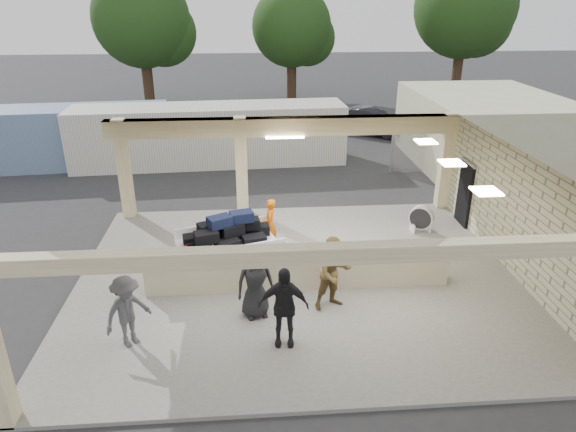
{
  "coord_description": "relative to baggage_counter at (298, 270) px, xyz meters",
  "views": [
    {
      "loc": [
        -1.17,
        -12.34,
        7.32
      ],
      "look_at": [
        -0.16,
        1.0,
        1.51
      ],
      "focal_mm": 32.0,
      "sensor_mm": 36.0,
      "label": 1
    }
  ],
  "objects": [
    {
      "name": "passenger_c",
      "position": [
        -3.96,
        -2.18,
        0.37
      ],
      "size": [
        1.06,
        1.05,
        1.71
      ],
      "primitive_type": "imported",
      "rotation": [
        0.0,
        0.0,
        0.78
      ],
      "color": "#48474C",
      "rests_on": "pavilion"
    },
    {
      "name": "container_blue",
      "position": [
        -10.14,
        11.64,
        0.75
      ],
      "size": [
        10.44,
        3.29,
        2.67
      ],
      "primitive_type": "cube",
      "rotation": [
        0.0,
        0.0,
        0.08
      ],
      "color": "#6C88AD",
      "rests_on": "ground"
    },
    {
      "name": "car_dark",
      "position": [
        5.61,
        16.28,
        0.15
      ],
      "size": [
        4.51,
        3.74,
        1.47
      ],
      "primitive_type": "imported",
      "rotation": [
        0.0,
        0.0,
        0.98
      ],
      "color": "black",
      "rests_on": "ground"
    },
    {
      "name": "container_white",
      "position": [
        -3.01,
        11.56,
        0.76
      ],
      "size": [
        12.5,
        3.16,
        2.68
      ],
      "primitive_type": "cube",
      "rotation": [
        0.0,
        0.0,
        0.06
      ],
      "color": "silver",
      "rests_on": "ground"
    },
    {
      "name": "passenger_a",
      "position": [
        0.77,
        -1.02,
        0.47
      ],
      "size": [
        1.01,
        0.7,
        1.91
      ],
      "primitive_type": "imported",
      "rotation": [
        0.0,
        0.0,
        0.35
      ],
      "color": "brown",
      "rests_on": "pavilion"
    },
    {
      "name": "baggage_counter",
      "position": [
        0.0,
        0.0,
        0.0
      ],
      "size": [
        8.2,
        0.58,
        0.98
      ],
      "color": "#BCB28C",
      "rests_on": "pavilion"
    },
    {
      "name": "luggage_cart",
      "position": [
        -1.91,
        1.23,
        0.39
      ],
      "size": [
        3.13,
        2.43,
        1.61
      ],
      "rotation": [
        0.0,
        0.0,
        0.3
      ],
      "color": "white",
      "rests_on": "pavilion"
    },
    {
      "name": "adjacent_building",
      "position": [
        9.5,
        10.5,
        1.01
      ],
      "size": [
        6.0,
        8.0,
        3.2
      ],
      "primitive_type": "cube",
      "color": "beige",
      "rests_on": "ground"
    },
    {
      "name": "tree_left",
      "position": [
        -7.68,
        24.66,
        5.0
      ],
      "size": [
        6.6,
        6.3,
        9.0
      ],
      "color": "#382619",
      "rests_on": "ground"
    },
    {
      "name": "tree_mid",
      "position": [
        2.32,
        26.66,
        4.38
      ],
      "size": [
        6.0,
        5.6,
        8.0
      ],
      "color": "#382619",
      "rests_on": "ground"
    },
    {
      "name": "car_white_a",
      "position": [
        9.16,
        13.55,
        0.16
      ],
      "size": [
        5.7,
        3.86,
        1.49
      ],
      "primitive_type": "imported",
      "rotation": [
        0.0,
        0.0,
        1.86
      ],
      "color": "white",
      "rests_on": "ground"
    },
    {
      "name": "pavilion",
      "position": [
        0.21,
        1.16,
        0.76
      ],
      "size": [
        12.01,
        10.0,
        3.55
      ],
      "color": "slate",
      "rests_on": "ground"
    },
    {
      "name": "ground",
      "position": [
        0.0,
        0.5,
        -0.59
      ],
      "size": [
        120.0,
        120.0,
        0.0
      ],
      "primitive_type": "plane",
      "color": "#2A2B2D",
      "rests_on": "ground"
    },
    {
      "name": "drum_fan",
      "position": [
        4.36,
        3.19,
        -0.02
      ],
      "size": [
        0.81,
        0.64,
        0.88
      ],
      "rotation": [
        0.0,
        0.0,
        -0.55
      ],
      "color": "white",
      "rests_on": "pavilion"
    },
    {
      "name": "fence",
      "position": [
        11.0,
        9.5,
        0.47
      ],
      "size": [
        12.06,
        0.06,
        2.03
      ],
      "color": "gray",
      "rests_on": "ground"
    },
    {
      "name": "passenger_d",
      "position": [
        -1.15,
        -1.25,
        0.45
      ],
      "size": [
        0.98,
        0.61,
        1.87
      ],
      "primitive_type": "imported",
      "rotation": [
        0.0,
        0.0,
        0.27
      ],
      "color": "black",
      "rests_on": "pavilion"
    },
    {
      "name": "tree_right",
      "position": [
        14.32,
        25.66,
        5.63
      ],
      "size": [
        7.2,
        7.0,
        10.0
      ],
      "color": "#382619",
      "rests_on": "ground"
    },
    {
      "name": "car_white_b",
      "position": [
        11.82,
        13.85,
        0.12
      ],
      "size": [
        4.77,
        2.95,
        1.41
      ],
      "primitive_type": "imported",
      "rotation": [
        0.0,
        0.0,
        1.26
      ],
      "color": "white",
      "rests_on": "ground"
    },
    {
      "name": "baggage_handler",
      "position": [
        -0.65,
        2.33,
        0.31
      ],
      "size": [
        0.38,
        0.61,
        1.6
      ],
      "primitive_type": "imported",
      "rotation": [
        0.0,
        0.0,
        4.6
      ],
      "color": "#D7610B",
      "rests_on": "pavilion"
    },
    {
      "name": "passenger_b",
      "position": [
        -0.56,
        -2.39,
        0.46
      ],
      "size": [
        1.14,
        0.5,
        1.9
      ],
      "primitive_type": "imported",
      "rotation": [
        0.0,
        0.0,
        -0.09
      ],
      "color": "black",
      "rests_on": "pavilion"
    }
  ]
}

